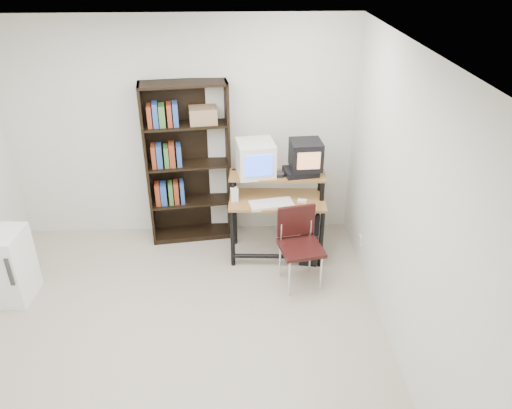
{
  "coord_description": "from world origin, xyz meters",
  "views": [
    {
      "loc": [
        0.62,
        -3.48,
        3.33
      ],
      "look_at": [
        0.82,
        1.1,
        0.81
      ],
      "focal_mm": 35.0,
      "sensor_mm": 36.0,
      "label": 1
    }
  ],
  "objects_px": {
    "crt_tv": "(306,155)",
    "bookshelf": "(188,162)",
    "computer_desk": "(277,203)",
    "pc_tower": "(310,240)",
    "school_chair": "(299,239)",
    "mini_fridge": "(5,266)",
    "crt_monitor": "(256,158)"
  },
  "relations": [
    {
      "from": "pc_tower",
      "to": "bookshelf",
      "type": "relative_size",
      "value": 0.23
    },
    {
      "from": "school_chair",
      "to": "mini_fridge",
      "type": "bearing_deg",
      "value": 171.96
    },
    {
      "from": "bookshelf",
      "to": "computer_desk",
      "type": "bearing_deg",
      "value": -32.44
    },
    {
      "from": "bookshelf",
      "to": "school_chair",
      "type": "bearing_deg",
      "value": -46.66
    },
    {
      "from": "computer_desk",
      "to": "pc_tower",
      "type": "bearing_deg",
      "value": -5.52
    },
    {
      "from": "school_chair",
      "to": "mini_fridge",
      "type": "xyz_separation_m",
      "value": [
        -2.98,
        -0.16,
        -0.14
      ]
    },
    {
      "from": "computer_desk",
      "to": "bookshelf",
      "type": "xyz_separation_m",
      "value": [
        -1.01,
        0.47,
        0.31
      ]
    },
    {
      "from": "computer_desk",
      "to": "bookshelf",
      "type": "relative_size",
      "value": 0.57
    },
    {
      "from": "crt_tv",
      "to": "bookshelf",
      "type": "xyz_separation_m",
      "value": [
        -1.32,
        0.38,
        -0.23
      ]
    },
    {
      "from": "crt_tv",
      "to": "school_chair",
      "type": "height_order",
      "value": "crt_tv"
    },
    {
      "from": "crt_tv",
      "to": "pc_tower",
      "type": "distance_m",
      "value": 1.01
    },
    {
      "from": "pc_tower",
      "to": "mini_fridge",
      "type": "distance_m",
      "value": 3.23
    },
    {
      "from": "computer_desk",
      "to": "school_chair",
      "type": "distance_m",
      "value": 0.57
    },
    {
      "from": "crt_tv",
      "to": "mini_fridge",
      "type": "relative_size",
      "value": 0.46
    },
    {
      "from": "pc_tower",
      "to": "computer_desk",
      "type": "bearing_deg",
      "value": -177.77
    },
    {
      "from": "bookshelf",
      "to": "crt_tv",
      "type": "bearing_deg",
      "value": -23.25
    },
    {
      "from": "computer_desk",
      "to": "mini_fridge",
      "type": "xyz_separation_m",
      "value": [
        -2.79,
        -0.67,
        -0.29
      ]
    },
    {
      "from": "bookshelf",
      "to": "mini_fridge",
      "type": "relative_size",
      "value": 2.5
    },
    {
      "from": "crt_monitor",
      "to": "bookshelf",
      "type": "distance_m",
      "value": 0.87
    },
    {
      "from": "mini_fridge",
      "to": "computer_desk",
      "type": "bearing_deg",
      "value": 17.18
    },
    {
      "from": "school_chair",
      "to": "bookshelf",
      "type": "bearing_deg",
      "value": 129.56
    },
    {
      "from": "pc_tower",
      "to": "bookshelf",
      "type": "xyz_separation_m",
      "value": [
        -1.39,
        0.54,
        0.77
      ]
    },
    {
      "from": "crt_tv",
      "to": "crt_monitor",
      "type": "bearing_deg",
      "value": 172.12
    },
    {
      "from": "pc_tower",
      "to": "school_chair",
      "type": "distance_m",
      "value": 0.58
    },
    {
      "from": "crt_monitor",
      "to": "mini_fridge",
      "type": "height_order",
      "value": "crt_monitor"
    },
    {
      "from": "school_chair",
      "to": "mini_fridge",
      "type": "distance_m",
      "value": 2.99
    },
    {
      "from": "crt_monitor",
      "to": "crt_tv",
      "type": "distance_m",
      "value": 0.55
    },
    {
      "from": "crt_monitor",
      "to": "school_chair",
      "type": "bearing_deg",
      "value": -63.98
    },
    {
      "from": "crt_tv",
      "to": "bookshelf",
      "type": "distance_m",
      "value": 1.39
    },
    {
      "from": "bookshelf",
      "to": "mini_fridge",
      "type": "bearing_deg",
      "value": -154.51
    },
    {
      "from": "crt_monitor",
      "to": "school_chair",
      "type": "relative_size",
      "value": 0.53
    },
    {
      "from": "pc_tower",
      "to": "mini_fridge",
      "type": "xyz_separation_m",
      "value": [
        -3.17,
        -0.61,
        0.17
      ]
    }
  ]
}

